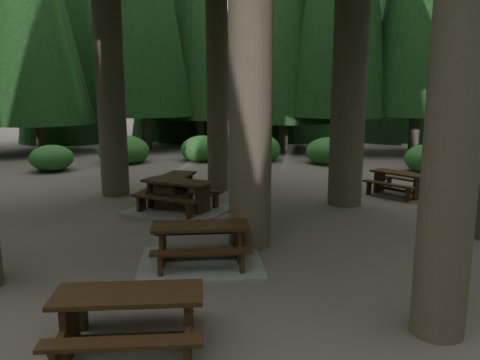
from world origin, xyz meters
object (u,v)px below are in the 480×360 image
(picnic_table_c, at_px, (178,201))
(picnic_table_d, at_px, (399,180))
(picnic_table_a, at_px, (201,251))
(picnic_table_b, at_px, (174,186))
(picnic_table_e, at_px, (129,312))

(picnic_table_c, height_order, picnic_table_d, picnic_table_c)
(picnic_table_a, distance_m, picnic_table_c, 3.79)
(picnic_table_a, xyz_separation_m, picnic_table_b, (-2.24, 3.88, 0.28))
(picnic_table_d, relative_size, picnic_table_e, 0.97)
(picnic_table_a, xyz_separation_m, picnic_table_e, (0.21, -2.89, 0.25))
(picnic_table_a, height_order, picnic_table_b, picnic_table_b)
(picnic_table_b, height_order, picnic_table_e, picnic_table_b)
(picnic_table_b, relative_size, picnic_table_c, 0.71)
(picnic_table_d, bearing_deg, picnic_table_c, -113.84)
(picnic_table_d, bearing_deg, picnic_table_a, -84.31)
(picnic_table_b, relative_size, picnic_table_d, 0.94)
(picnic_table_a, bearing_deg, picnic_table_d, 40.07)
(picnic_table_a, height_order, picnic_table_d, picnic_table_a)
(picnic_table_e, bearing_deg, picnic_table_c, 88.07)
(picnic_table_b, distance_m, picnic_table_d, 6.53)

